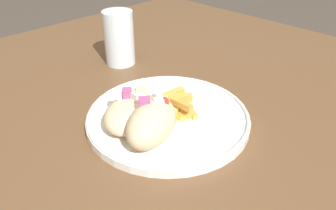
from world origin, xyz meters
name	(u,v)px	position (x,y,z in m)	size (l,w,h in m)	color
table	(172,139)	(0.00, 0.00, 0.63)	(1.22, 1.22, 0.70)	brown
plate	(168,117)	(-0.03, -0.02, 0.71)	(0.29, 0.29, 0.02)	white
pita_sandwich_near	(152,122)	(-0.10, -0.05, 0.75)	(0.14, 0.11, 0.07)	beige
pita_sandwich_far	(128,113)	(-0.10, 0.00, 0.74)	(0.13, 0.12, 0.06)	beige
fries_pile	(174,105)	(-0.02, -0.02, 0.73)	(0.09, 0.08, 0.04)	gold
sauce_ramekin	(154,92)	(-0.02, 0.03, 0.73)	(0.07, 0.07, 0.03)	white
water_glass	(119,41)	(0.06, 0.23, 0.76)	(0.07, 0.07, 0.13)	silver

